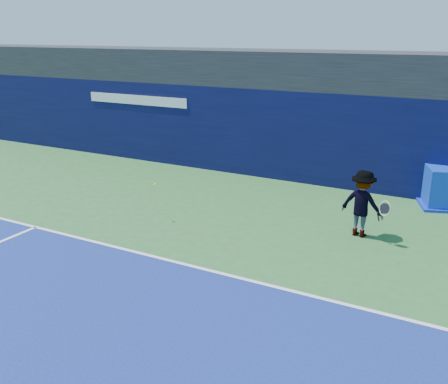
{
  "coord_description": "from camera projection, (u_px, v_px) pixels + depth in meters",
  "views": [
    {
      "loc": [
        4.95,
        -5.24,
        4.82
      ],
      "look_at": [
        -0.65,
        5.2,
        1.0
      ],
      "focal_mm": 40.0,
      "sensor_mm": 36.0,
      "label": 1
    }
  ],
  "objects": [
    {
      "name": "back_wall_assembly",
      "position": [
        317.0,
        137.0,
        16.44
      ],
      "size": [
        36.0,
        1.03,
        3.0
      ],
      "color": "#090B35",
      "rests_on": "ground"
    },
    {
      "name": "baseline",
      "position": [
        202.0,
        269.0,
        10.61
      ],
      "size": [
        24.0,
        0.1,
        0.01
      ],
      "primitive_type": "cube",
      "color": "white",
      "rests_on": "ground"
    },
    {
      "name": "stadium_band",
      "position": [
        330.0,
        70.0,
        16.64
      ],
      "size": [
        36.0,
        3.0,
        1.2
      ],
      "primitive_type": "cube",
      "color": "black",
      "rests_on": "back_wall_assembly"
    },
    {
      "name": "ground",
      "position": [
        108.0,
        343.0,
        8.1
      ],
      "size": [
        80.0,
        80.0,
        0.0
      ],
      "primitive_type": "plane",
      "color": "#2D652E",
      "rests_on": "ground"
    },
    {
      "name": "equipment_cart",
      "position": [
        444.0,
        189.0,
        14.25
      ],
      "size": [
        1.52,
        1.52,
        1.15
      ],
      "color": "#0D30B7",
      "rests_on": "ground"
    },
    {
      "name": "tennis_ball",
      "position": [
        155.0,
        185.0,
        13.11
      ],
      "size": [
        0.07,
        0.07,
        0.07
      ],
      "color": "#CEE219",
      "rests_on": "ground"
    },
    {
      "name": "tennis_player",
      "position": [
        362.0,
        204.0,
        12.12
      ],
      "size": [
        1.33,
        0.81,
        1.66
      ],
      "color": "white",
      "rests_on": "ground"
    }
  ]
}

